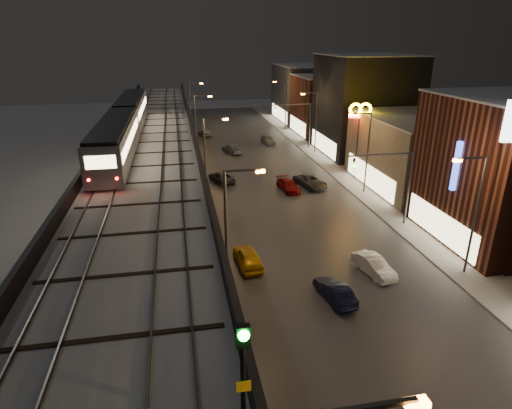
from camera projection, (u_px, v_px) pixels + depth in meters
road_surface at (274, 186)px, 50.34m from camera, size 17.00×120.00×0.06m
sidewalk_right at (354, 181)px, 52.04m from camera, size 4.00×120.00×0.14m
under_viaduct_pavement at (157, 193)px, 48.02m from camera, size 11.00×120.00×0.06m
elevated_viaduct at (151, 152)px, 43.10m from camera, size 9.00×100.00×6.30m
viaduct_trackbed at (151, 144)px, 42.93m from camera, size 8.40×100.00×0.32m
viaduct_parapet_streetside at (194, 138)px, 43.53m from camera, size 0.30×100.00×1.10m
viaduct_parapet_far at (105, 141)px, 42.04m from camera, size 0.30×100.00×1.10m
building_c at (421, 152)px, 48.94m from camera, size 12.20×15.20×8.16m
building_d at (365, 105)px, 62.49m from camera, size 12.20×13.20×14.16m
building_e at (331, 105)px, 76.03m from camera, size 12.20×12.20×10.16m
building_f at (308, 93)px, 88.65m from camera, size 12.20×16.20×11.16m
streetlight_left_1 at (230, 227)px, 26.95m from camera, size 2.57×0.28×9.00m
streetlight_right_1 at (473, 208)px, 29.89m from camera, size 2.56×0.28×9.00m
streetlight_left_2 at (207, 155)px, 43.42m from camera, size 2.57×0.28×9.00m
streetlight_right_2 at (366, 147)px, 46.36m from camera, size 2.56×0.28×9.00m
streetlight_left_3 at (197, 122)px, 59.89m from camera, size 2.57×0.28×9.00m
streetlight_right_3 at (314, 118)px, 62.83m from camera, size 2.56×0.28×9.00m
streetlight_left_4 at (191, 104)px, 76.36m from camera, size 2.57×0.28×9.00m
streetlight_right_4 at (284, 102)px, 79.30m from camera, size 2.56×0.28×9.00m
traffic_light_rig_a at (398, 180)px, 38.24m from camera, size 6.10×0.34×7.00m
traffic_light_rig_b at (303, 120)px, 65.69m from camera, size 6.10×0.34×7.00m
subway_train at (125, 123)px, 43.61m from camera, size 2.73×32.76×3.25m
rail_signal at (243, 357)px, 10.61m from camera, size 0.38×0.45×3.32m
car_taxi at (248, 258)px, 32.53m from camera, size 2.00×4.38×1.46m
car_near_white at (335, 292)px, 28.30m from camera, size 1.94×4.05×1.28m
car_mid_silver at (221, 177)px, 51.57m from camera, size 3.30×4.78×1.21m
car_mid_dark at (232, 149)px, 64.54m from camera, size 2.96×4.87×1.32m
car_far_white at (205, 133)px, 75.58m from camera, size 2.51×3.90×1.24m
car_onc_silver at (374, 266)px, 31.47m from camera, size 2.20×4.18×1.31m
car_onc_dark at (311, 182)px, 49.67m from camera, size 3.58×5.38×1.37m
car_onc_white at (288, 186)px, 48.60m from camera, size 2.24×4.44×1.24m
car_onc_red at (268, 140)px, 70.19m from camera, size 1.98×4.22×1.40m
sign_mcdonalds at (360, 119)px, 50.39m from camera, size 2.76×0.65×9.26m
sign_carwash at (462, 174)px, 33.58m from camera, size 1.74×0.35×9.01m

